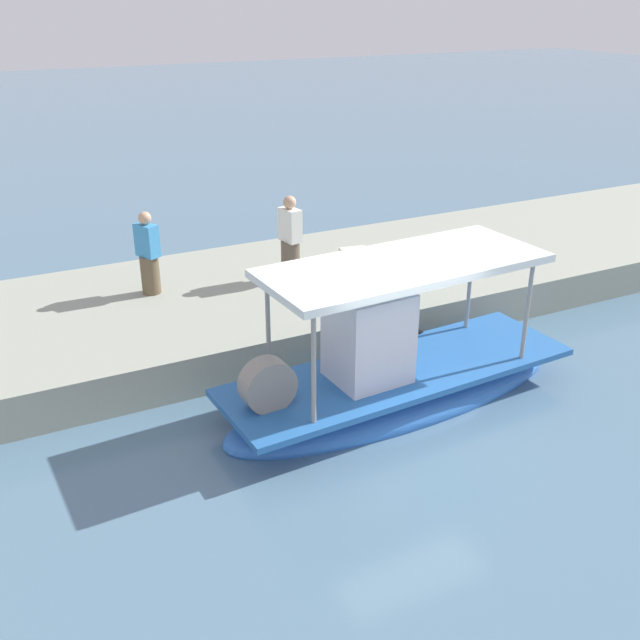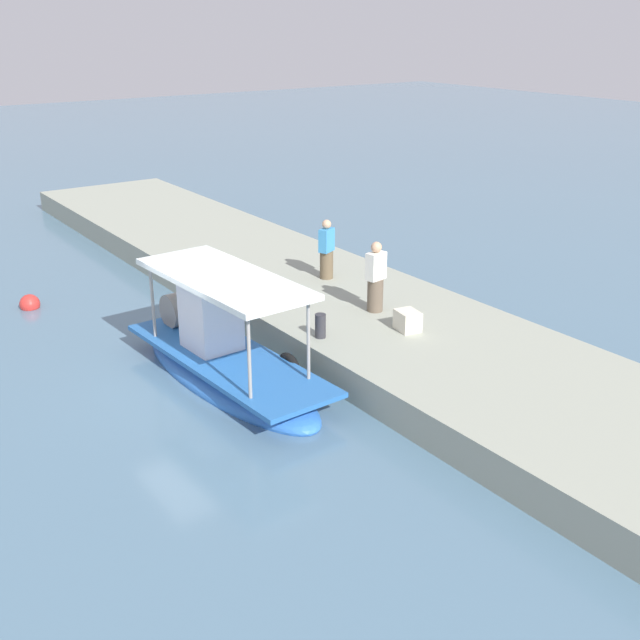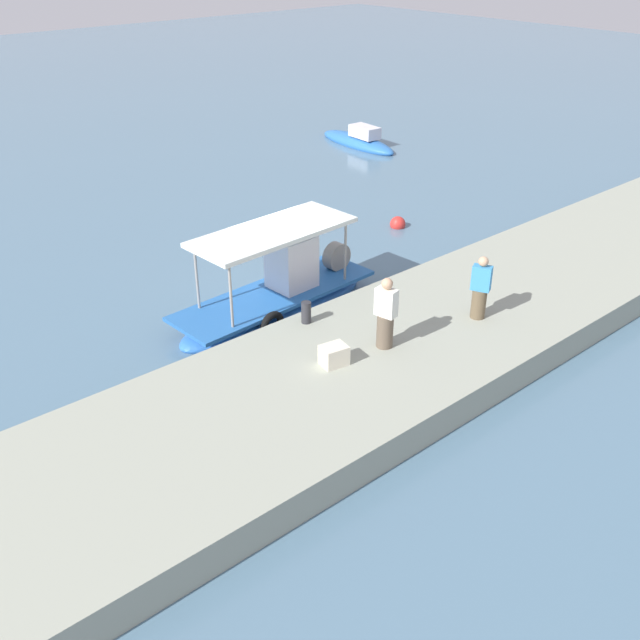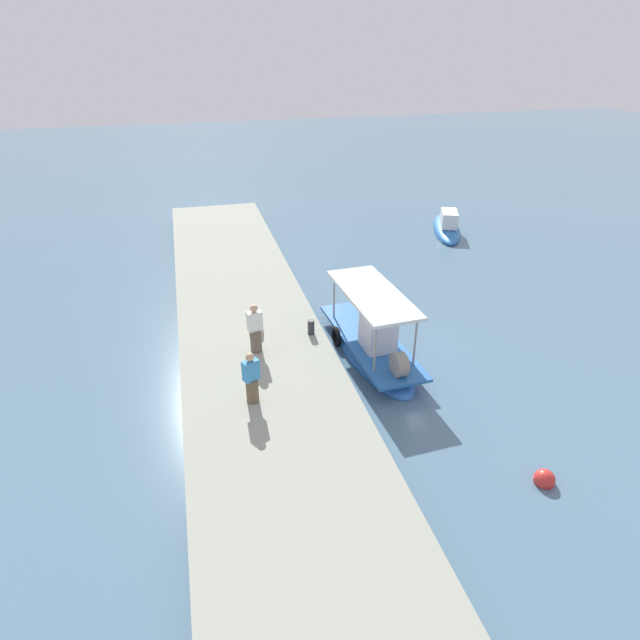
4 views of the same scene
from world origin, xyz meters
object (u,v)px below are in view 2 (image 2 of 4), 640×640
object	(u,v)px
fisherman_near_bollard	(376,280)
marker_buoy	(30,304)
fisherman_by_crate	(327,252)
mooring_bollard	(320,326)
cargo_crate	(408,321)
main_fishing_boat	(225,360)

from	to	relation	value
fisherman_near_bollard	marker_buoy	bearing A→B (deg)	41.73
marker_buoy	fisherman_by_crate	bearing A→B (deg)	-122.36
mooring_bollard	cargo_crate	xyz separation A→B (m)	(-0.76, -1.85, -0.04)
fisherman_by_crate	marker_buoy	size ratio (longest dim) A/B	2.99
main_fishing_boat	marker_buoy	size ratio (longest dim) A/B	11.51
fisherman_near_bollard	mooring_bollard	bearing A→B (deg)	107.17
fisherman_by_crate	marker_buoy	xyz separation A→B (m)	(4.27, 6.73, -1.35)
cargo_crate	marker_buoy	xyz separation A→B (m)	(8.37, 6.05, -0.85)
fisherman_near_bollard	marker_buoy	xyz separation A→B (m)	(6.98, 6.23, -1.39)
mooring_bollard	fisherman_near_bollard	bearing A→B (deg)	-72.83
cargo_crate	marker_buoy	size ratio (longest dim) A/B	1.04
fisherman_near_bollard	main_fishing_boat	bearing A→B (deg)	88.97
main_fishing_boat	fisherman_near_bollard	size ratio (longest dim) A/B	3.63
main_fishing_boat	mooring_bollard	world-z (taller)	main_fishing_boat
main_fishing_boat	cargo_crate	size ratio (longest dim) A/B	11.04
main_fishing_boat	fisherman_by_crate	distance (m)	5.35
fisherman_by_crate	mooring_bollard	distance (m)	4.22
mooring_bollard	cargo_crate	distance (m)	2.00
fisherman_by_crate	cargo_crate	world-z (taller)	fisherman_by_crate
fisherman_by_crate	fisherman_near_bollard	bearing A→B (deg)	169.41
fisherman_near_bollard	cargo_crate	world-z (taller)	fisherman_near_bollard
mooring_bollard	cargo_crate	world-z (taller)	mooring_bollard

